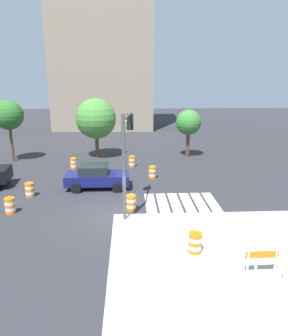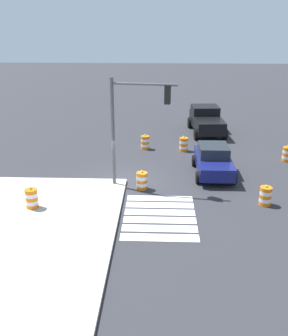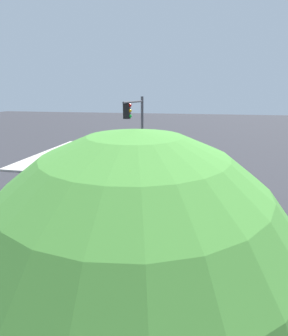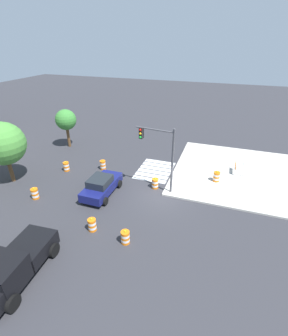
% 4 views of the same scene
% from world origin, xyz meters
% --- Properties ---
extents(ground_plane, '(120.00, 120.00, 0.00)m').
position_xyz_m(ground_plane, '(0.00, 0.00, 0.00)').
color(ground_plane, '#2D2D33').
extents(sidewalk_corner, '(12.00, 12.00, 0.15)m').
position_xyz_m(sidewalk_corner, '(6.00, -6.00, 0.07)').
color(sidewalk_corner, '#BCB7AD').
rests_on(sidewalk_corner, ground).
extents(crosswalk_stripes, '(4.35, 3.20, 0.02)m').
position_xyz_m(crosswalk_stripes, '(4.00, 1.80, 0.01)').
color(crosswalk_stripes, silver).
rests_on(crosswalk_stripes, ground).
extents(sports_car, '(4.30, 2.15, 1.63)m').
position_xyz_m(sports_car, '(-1.36, 4.78, 0.81)').
color(sports_car, navy).
rests_on(sports_car, ground).
extents(traffic_barrel_near_corner, '(0.56, 0.56, 1.02)m').
position_xyz_m(traffic_barrel_near_corner, '(-5.47, 3.35, 0.45)').
color(traffic_barrel_near_corner, orange).
rests_on(traffic_barrel_near_corner, ground).
extents(traffic_barrel_crosswalk_end, '(0.56, 0.56, 1.02)m').
position_xyz_m(traffic_barrel_crosswalk_end, '(-3.70, 9.59, 0.45)').
color(traffic_barrel_crosswalk_end, orange).
rests_on(traffic_barrel_crosswalk_end, ground).
extents(traffic_barrel_median_near, '(0.56, 0.56, 1.02)m').
position_xyz_m(traffic_barrel_median_near, '(0.96, 0.87, 0.45)').
color(traffic_barrel_median_near, orange).
rests_on(traffic_barrel_median_near, ground).
extents(traffic_barrel_median_far, '(0.56, 0.56, 1.02)m').
position_xyz_m(traffic_barrel_median_far, '(2.61, 6.76, 0.45)').
color(traffic_barrel_median_far, orange).
rests_on(traffic_barrel_median_far, ground).
extents(traffic_barrel_far_curb, '(0.56, 0.56, 1.02)m').
position_xyz_m(traffic_barrel_far_curb, '(1.12, 9.97, 0.45)').
color(traffic_barrel_far_curb, orange).
rests_on(traffic_barrel_far_curb, ground).
extents(traffic_barrel_lane_center, '(0.56, 0.56, 1.02)m').
position_xyz_m(traffic_barrel_lane_center, '(-5.81, 0.79, 0.45)').
color(traffic_barrel_lane_center, orange).
rests_on(traffic_barrel_lane_center, ground).
extents(traffic_barrel_on_sidewalk, '(0.56, 0.56, 1.02)m').
position_xyz_m(traffic_barrel_on_sidewalk, '(3.62, -4.04, 0.60)').
color(traffic_barrel_on_sidewalk, orange).
rests_on(traffic_barrel_on_sidewalk, sidewalk_corner).
extents(construction_barricade, '(1.30, 0.80, 1.00)m').
position_xyz_m(construction_barricade, '(5.87, -5.75, 0.72)').
color(construction_barricade, silver).
rests_on(construction_barricade, sidewalk_corner).
extents(traffic_light_pole, '(0.64, 3.27, 5.50)m').
position_xyz_m(traffic_light_pole, '(0.73, 0.53, 3.91)').
color(traffic_light_pole, '#4C4C51').
rests_on(traffic_light_pole, sidewalk_corner).
extents(street_tree_streetside_near, '(3.69, 3.69, 5.49)m').
position_xyz_m(street_tree_streetside_near, '(-2.11, 13.42, 3.64)').
color(street_tree_streetside_near, brown).
rests_on(street_tree_streetside_near, ground).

